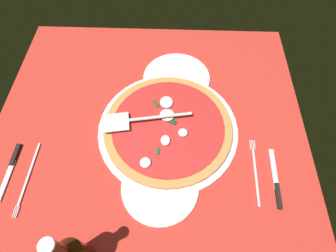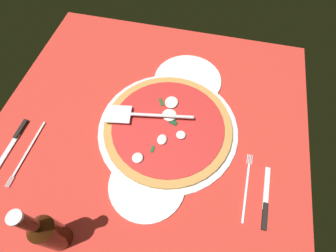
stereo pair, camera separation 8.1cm
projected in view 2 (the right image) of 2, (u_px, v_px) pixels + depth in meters
ground_plane at (148, 131)px, 82.77cm from camera, size 97.32×97.32×0.80cm
checker_pattern at (148, 131)px, 82.38cm from camera, size 97.32×97.32×0.10cm
pizza_pan at (168, 128)px, 82.30cm from camera, size 43.39×43.39×0.81cm
dinner_plate_left at (188, 80)px, 92.44cm from camera, size 23.35×23.35×1.00cm
dinner_plate_right at (147, 184)px, 72.83cm from camera, size 21.31×21.31×1.00cm
pizza at (168, 126)px, 81.37cm from camera, size 39.63×39.63×2.45cm
pizza_server at (143, 115)px, 81.06cm from camera, size 8.17×27.25×1.00cm
place_setting_near at (21, 146)px, 79.19cm from camera, size 22.22×13.25×1.40cm
place_setting_far at (256, 195)px, 71.39cm from camera, size 21.13×12.45×1.40cm
beer_bottle at (48, 232)px, 58.24cm from camera, size 5.88×5.88×24.14cm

